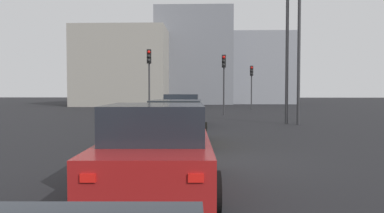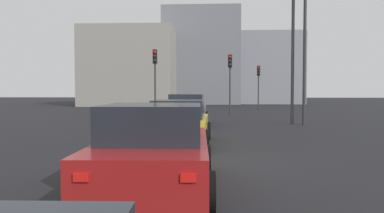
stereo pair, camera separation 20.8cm
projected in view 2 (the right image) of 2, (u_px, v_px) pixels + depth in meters
The scene contains 12 objects.
ground_plane at pixel (230, 165), 9.97m from camera, with size 160.00×160.00×0.20m, color black.
car_grey_right_lead at pixel (187, 110), 20.18m from camera, with size 4.47×2.12×1.60m.
car_yellow_right_second at pixel (179, 123), 13.10m from camera, with size 4.19×2.09×1.49m.
car_red_right_third at pixel (154, 149), 7.06m from camera, with size 4.42×2.22×1.58m.
traffic_light_near_left at pixel (259, 78), 35.08m from camera, with size 0.32×0.29×3.97m.
traffic_light_near_right at pixel (230, 72), 27.68m from camera, with size 0.32×0.29×4.30m.
traffic_light_far_left at pixel (155, 69), 25.16m from camera, with size 0.32×0.29×4.41m.
street_lamp_kerbside at pixel (293, 46), 20.55m from camera, with size 0.56×0.36×7.00m.
street_lamp_far at pixel (305, 27), 19.98m from camera, with size 0.56×0.36×8.73m.
building_facade_left at pixel (261, 69), 52.81m from camera, with size 9.21×9.98×9.16m, color gray.
building_facade_center at pixel (202, 57), 51.15m from camera, with size 8.32×9.65×12.07m, color slate.
building_facade_right at pixel (133, 68), 46.38m from camera, with size 11.00×10.11×8.76m, color gray.
Camera 2 is at (-9.93, 0.42, 1.84)m, focal length 36.63 mm.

